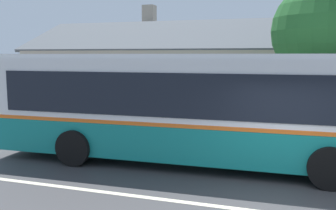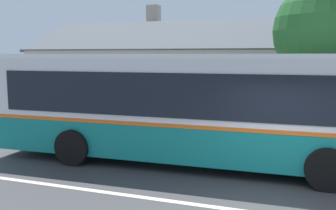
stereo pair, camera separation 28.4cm
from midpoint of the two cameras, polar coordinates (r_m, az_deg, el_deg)
sidewalk_far at (r=13.46m, az=17.34°, el=-5.43°), size 60.00×3.00×0.15m
community_building at (r=20.85m, az=13.08°, el=3.93°), size 24.52×8.65×6.00m
transit_bus at (r=10.47m, az=3.14°, el=0.03°), size 11.32×2.98×3.07m
bench_by_building at (r=15.78m, az=-17.42°, el=-1.67°), size 1.84×0.51×0.94m
street_tree_primary at (r=14.23m, az=22.04°, el=10.33°), size 3.54×3.54×5.63m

